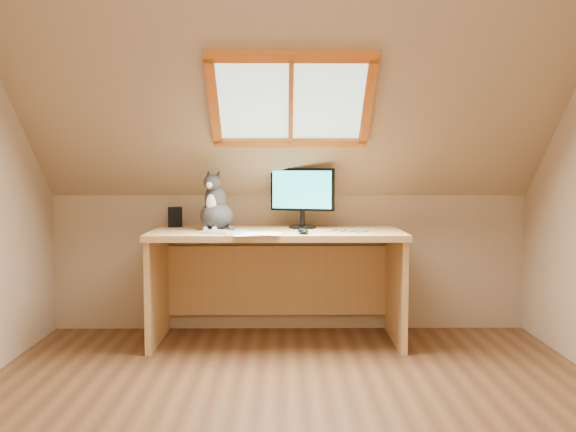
{
  "coord_description": "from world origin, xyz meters",
  "views": [
    {
      "loc": [
        -0.05,
        -2.99,
        1.22
      ],
      "look_at": [
        -0.02,
        1.0,
        0.91
      ],
      "focal_mm": 40.0,
      "sensor_mm": 36.0,
      "label": 1
    }
  ],
  "objects": [
    {
      "name": "ground",
      "position": [
        0.0,
        0.0,
        0.0
      ],
      "size": [
        3.5,
        3.5,
        0.0
      ],
      "primitive_type": "plane",
      "color": "brown",
      "rests_on": "ground"
    },
    {
      "name": "room_shell",
      "position": [
        0.0,
        -0.09,
        1.43
      ],
      "size": [
        3.52,
        3.52,
        2.41
      ],
      "color": "tan",
      "rests_on": "ground"
    },
    {
      "name": "desk",
      "position": [
        -0.09,
        1.45,
        0.55
      ],
      "size": [
        1.71,
        0.75,
        0.78
      ],
      "color": "tan",
      "rests_on": "ground"
    },
    {
      "name": "monitor",
      "position": [
        0.09,
        1.51,
        1.02
      ],
      "size": [
        0.45,
        0.19,
        0.42
      ],
      "color": "black",
      "rests_on": "desk"
    },
    {
      "name": "cat",
      "position": [
        -0.51,
        1.39,
        0.93
      ],
      "size": [
        0.3,
        0.33,
        0.42
      ],
      "color": "#3D3836",
      "rests_on": "desk"
    },
    {
      "name": "desk_speaker",
      "position": [
        -0.83,
        1.63,
        0.85
      ],
      "size": [
        0.12,
        0.12,
        0.14
      ],
      "primitive_type": "cube",
      "rotation": [
        0.0,
        0.0,
        0.21
      ],
      "color": "black",
      "rests_on": "desk"
    },
    {
      "name": "graphics_tablet",
      "position": [
        -0.44,
        1.2,
        0.79
      ],
      "size": [
        0.33,
        0.27,
        0.01
      ],
      "primitive_type": "cube",
      "rotation": [
        0.0,
        0.0,
        -0.26
      ],
      "color": "#B2B2B7",
      "rests_on": "desk"
    },
    {
      "name": "mouse",
      "position": [
        0.08,
        1.12,
        0.8
      ],
      "size": [
        0.09,
        0.13,
        0.04
      ],
      "primitive_type": "ellipsoid",
      "rotation": [
        0.0,
        0.0,
        0.26
      ],
      "color": "black",
      "rests_on": "desk"
    },
    {
      "name": "papers",
      "position": [
        -0.15,
        1.12,
        0.78
      ],
      "size": [
        0.35,
        0.3,
        0.01
      ],
      "color": "white",
      "rests_on": "desk"
    },
    {
      "name": "cables",
      "position": [
        0.3,
        1.26,
        0.78
      ],
      "size": [
        0.51,
        0.26,
        0.01
      ],
      "color": "silver",
      "rests_on": "desk"
    }
  ]
}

